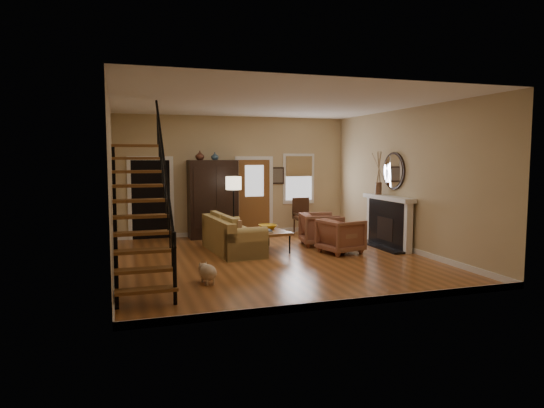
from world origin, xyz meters
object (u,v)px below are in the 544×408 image
object	(u,v)px
armoire	(213,199)
sofa	(233,235)
armchair_right	(319,229)
armchair_left	(341,236)
floor_lamp	(234,211)
coffee_table	(268,240)
side_chair	(303,216)

from	to	relation	value
armoire	sofa	bearing A→B (deg)	-88.36
armoire	armchair_right	world-z (taller)	armoire
sofa	armchair_right	bearing A→B (deg)	0.09
armchair_left	floor_lamp	size ratio (longest dim) A/B	0.51
armoire	armchair_right	xyz separation A→B (m)	(2.29, -1.93, -0.65)
armchair_left	coffee_table	bearing A→B (deg)	49.25
armchair_right	side_chair	world-z (taller)	side_chair
coffee_table	side_chair	bearing A→B (deg)	49.79
armchair_right	floor_lamp	size ratio (longest dim) A/B	0.52
armoire	side_chair	world-z (taller)	armoire
armchair_left	side_chair	world-z (taller)	side_chair
armoire	armchair_left	bearing A→B (deg)	-51.35
sofa	coffee_table	bearing A→B (deg)	-9.81
sofa	side_chair	world-z (taller)	side_chair
armoire	sofa	size ratio (longest dim) A/B	0.99
armchair_right	floor_lamp	world-z (taller)	floor_lamp
armchair_left	armchair_right	world-z (taller)	armchair_right
armchair_right	side_chair	bearing A→B (deg)	1.66
sofa	armchair_left	xyz separation A→B (m)	(2.32, -0.86, -0.00)
armoire	armchair_left	distance (m)	3.86
armoire	armchair_right	size ratio (longest dim) A/B	2.37
side_chair	armoire	bearing A→B (deg)	175.52
sofa	armchair_right	size ratio (longest dim) A/B	2.40
armoire	coffee_table	xyz separation A→B (m)	(0.87, -2.18, -0.81)
sofa	coffee_table	size ratio (longest dim) A/B	1.69
armchair_right	floor_lamp	xyz separation A→B (m)	(-1.98, 0.79, 0.45)
coffee_table	armchair_left	world-z (taller)	armchair_left
floor_lamp	coffee_table	bearing A→B (deg)	-61.67
coffee_table	side_chair	xyz separation A→B (m)	(1.68, 1.98, 0.27)
sofa	side_chair	bearing A→B (deg)	32.94
sofa	side_chair	size ratio (longest dim) A/B	2.09
coffee_table	armchair_left	bearing A→B (deg)	-27.67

